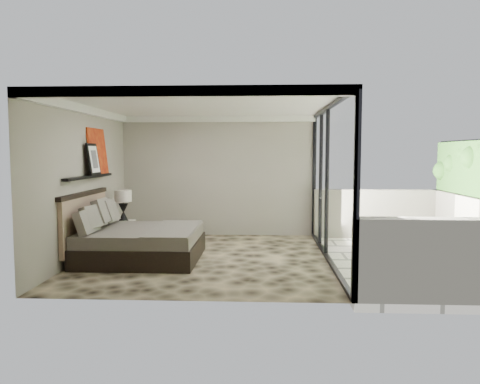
{
  "coord_description": "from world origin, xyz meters",
  "views": [
    {
      "loc": [
        1.06,
        -8.47,
        1.95
      ],
      "look_at": [
        0.62,
        0.4,
        1.2
      ],
      "focal_mm": 35.0,
      "sensor_mm": 36.0,
      "label": 1
    }
  ],
  "objects_px": {
    "bed": "(136,241)",
    "ottoman": "(424,238)",
    "lounger": "(390,245)",
    "table_lamp": "(123,201)",
    "nightstand": "(122,234)"
  },
  "relations": [
    {
      "from": "bed",
      "to": "lounger",
      "type": "xyz_separation_m",
      "value": [
        4.73,
        0.61,
        -0.16
      ]
    },
    {
      "from": "table_lamp",
      "to": "lounger",
      "type": "relative_size",
      "value": 0.39
    },
    {
      "from": "table_lamp",
      "to": "nightstand",
      "type": "bearing_deg",
      "value": -173.48
    },
    {
      "from": "ottoman",
      "to": "lounger",
      "type": "height_order",
      "value": "lounger"
    },
    {
      "from": "bed",
      "to": "table_lamp",
      "type": "height_order",
      "value": "bed"
    },
    {
      "from": "lounger",
      "to": "table_lamp",
      "type": "bearing_deg",
      "value": 160.61
    },
    {
      "from": "nightstand",
      "to": "table_lamp",
      "type": "bearing_deg",
      "value": 7.33
    },
    {
      "from": "bed",
      "to": "lounger",
      "type": "bearing_deg",
      "value": 7.32
    },
    {
      "from": "bed",
      "to": "ottoman",
      "type": "xyz_separation_m",
      "value": [
        5.54,
        1.09,
        -0.11
      ]
    },
    {
      "from": "nightstand",
      "to": "ottoman",
      "type": "xyz_separation_m",
      "value": [
        6.19,
        -0.19,
        -0.0
      ]
    },
    {
      "from": "ottoman",
      "to": "nightstand",
      "type": "bearing_deg",
      "value": 178.22
    },
    {
      "from": "lounger",
      "to": "bed",
      "type": "bearing_deg",
      "value": 175.17
    },
    {
      "from": "lounger",
      "to": "nightstand",
      "type": "bearing_deg",
      "value": 160.71
    },
    {
      "from": "nightstand",
      "to": "lounger",
      "type": "height_order",
      "value": "lounger"
    },
    {
      "from": "bed",
      "to": "ottoman",
      "type": "height_order",
      "value": "bed"
    }
  ]
}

